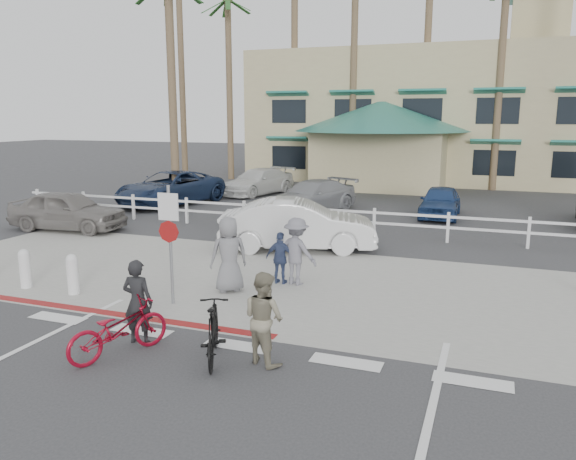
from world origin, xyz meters
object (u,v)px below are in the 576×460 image
at_px(sign_post, 170,239).
at_px(bike_black, 213,331).
at_px(bike_red, 118,329).
at_px(car_red_compact, 68,210).
at_px(car_white_sedan, 298,225).

bearing_deg(sign_post, bike_black, -45.91).
distance_m(bike_red, bike_black, 1.64).
xyz_separation_m(bike_black, car_red_compact, (-10.02, 7.97, 0.21)).
height_order(sign_post, bike_black, sign_post).
distance_m(bike_red, car_white_sedan, 8.39).
xyz_separation_m(sign_post, bike_black, (2.18, -2.25, -0.94)).
height_order(bike_red, car_white_sedan, car_white_sedan).
relative_size(bike_black, car_red_compact, 0.40).
relative_size(bike_red, bike_black, 1.09).
relative_size(sign_post, car_red_compact, 0.69).
bearing_deg(sign_post, car_red_compact, 143.89).
bearing_deg(car_white_sedan, car_red_compact, 72.68).
distance_m(sign_post, car_white_sedan, 5.82).
height_order(sign_post, car_white_sedan, sign_post).
bearing_deg(bike_red, car_white_sedan, -67.19).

